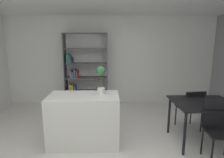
{
  "coord_description": "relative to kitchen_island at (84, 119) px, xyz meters",
  "views": [
    {
      "loc": [
        0.14,
        -2.63,
        1.82
      ],
      "look_at": [
        0.21,
        0.35,
        1.22
      ],
      "focal_mm": 29.56,
      "sensor_mm": 36.0,
      "label": 1
    }
  ],
  "objects": [
    {
      "name": "back_partition",
      "position": [
        0.29,
        2.36,
        0.83
      ],
      "size": [
        6.7,
        0.06,
        2.56
      ],
      "primitive_type": "cube",
      "color": "white",
      "rests_on": "ground_plane"
    },
    {
      "name": "open_bookshelf",
      "position": [
        -0.29,
        2.06,
        0.5
      ],
      "size": [
        1.2,
        0.37,
        2.06
      ],
      "color": "#4C4C51",
      "rests_on": "ground_plane"
    },
    {
      "name": "potted_plant_on_island",
      "position": [
        0.31,
        0.1,
        0.76
      ],
      "size": [
        0.16,
        0.16,
        0.5
      ],
      "color": "white",
      "rests_on": "kitchen_island"
    },
    {
      "name": "dining_chair_near",
      "position": [
        2.14,
        -0.51,
        0.13
      ],
      "size": [
        0.47,
        0.46,
        0.98
      ],
      "rotation": [
        0.0,
        0.0,
        -0.1
      ],
      "color": "black",
      "rests_on": "ground_plane"
    },
    {
      "name": "dining_chair_far",
      "position": [
        2.14,
        0.42,
        0.07
      ],
      "size": [
        0.47,
        0.49,
        0.87
      ],
      "rotation": [
        0.0,
        0.0,
        3.26
      ],
      "color": "black",
      "rests_on": "ground_plane"
    },
    {
      "name": "kitchen_island",
      "position": [
        0.0,
        0.0,
        0.0
      ],
      "size": [
        1.24,
        0.67,
        0.9
      ],
      "primitive_type": "cube",
      "color": "silver",
      "rests_on": "ground_plane"
    },
    {
      "name": "dining_table",
      "position": [
        2.13,
        -0.05,
        0.24
      ],
      "size": [
        1.06,
        0.88,
        0.78
      ],
      "color": "black",
      "rests_on": "ground_plane"
    }
  ]
}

